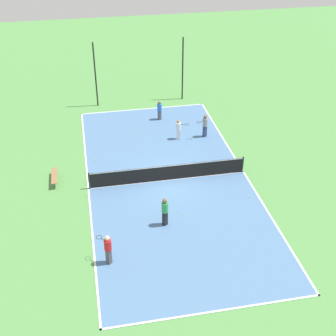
% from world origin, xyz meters
% --- Properties ---
extents(ground_plane, '(80.00, 80.00, 0.00)m').
position_xyz_m(ground_plane, '(0.00, 0.00, 0.00)').
color(ground_plane, '#518E47').
extents(court_surface, '(10.01, 21.30, 0.02)m').
position_xyz_m(court_surface, '(0.00, 0.00, 0.01)').
color(court_surface, '#4C729E').
rests_on(court_surface, ground_plane).
extents(tennis_net, '(9.81, 0.10, 1.11)m').
position_xyz_m(tennis_net, '(0.00, 0.00, 0.58)').
color(tennis_net, black).
rests_on(tennis_net, court_surface).
extents(bench, '(0.36, 1.89, 0.45)m').
position_xyz_m(bench, '(-6.95, 1.22, 0.39)').
color(bench, olive).
rests_on(bench, ground_plane).
extents(player_near_white, '(0.98, 0.50, 1.51)m').
position_xyz_m(player_near_white, '(1.75, 5.12, 0.88)').
color(player_near_white, white).
rests_on(player_near_white, court_surface).
extents(player_far_green, '(0.49, 0.49, 1.74)m').
position_xyz_m(player_far_green, '(-1.00, -4.29, 1.02)').
color(player_far_green, black).
rests_on(player_far_green, court_surface).
extents(player_baseline_gray, '(0.99, 0.69, 1.72)m').
position_xyz_m(player_baseline_gray, '(3.71, 5.10, 1.01)').
color(player_baseline_gray, navy).
rests_on(player_baseline_gray, court_surface).
extents(player_coach_red, '(0.84, 0.94, 1.70)m').
position_xyz_m(player_coach_red, '(-4.26, -6.66, 1.00)').
color(player_coach_red, '#4C4C51').
rests_on(player_coach_red, court_surface).
extents(player_near_blue, '(0.45, 0.45, 1.52)m').
position_xyz_m(player_near_blue, '(0.98, 8.50, 0.88)').
color(player_near_blue, '#4C4C51').
rests_on(player_near_blue, court_surface).
extents(tennis_ball_right_alley, '(0.07, 0.07, 0.07)m').
position_xyz_m(tennis_ball_right_alley, '(-1.67, 6.59, 0.06)').
color(tennis_ball_right_alley, '#CCE033').
rests_on(tennis_ball_right_alley, court_surface).
extents(tennis_ball_midcourt, '(0.07, 0.07, 0.07)m').
position_xyz_m(tennis_ball_midcourt, '(4.43, -2.78, 0.06)').
color(tennis_ball_midcourt, '#CCE033').
rests_on(tennis_ball_midcourt, court_surface).
extents(tennis_ball_near_net, '(0.07, 0.07, 0.07)m').
position_xyz_m(tennis_ball_near_net, '(0.08, -3.65, 0.06)').
color(tennis_ball_near_net, '#CCE033').
rests_on(tennis_ball_near_net, court_surface).
extents(tennis_ball_far_baseline, '(0.07, 0.07, 0.07)m').
position_xyz_m(tennis_ball_far_baseline, '(-4.38, 3.24, 0.06)').
color(tennis_ball_far_baseline, '#CCE033').
rests_on(tennis_ball_far_baseline, court_surface).
extents(fence_post_back_left, '(0.12, 0.12, 5.29)m').
position_xyz_m(fence_post_back_left, '(-3.57, 12.05, 2.65)').
color(fence_post_back_left, black).
rests_on(fence_post_back_left, ground_plane).
extents(fence_post_back_right, '(0.12, 0.12, 5.29)m').
position_xyz_m(fence_post_back_right, '(3.57, 12.05, 2.65)').
color(fence_post_back_right, black).
rests_on(fence_post_back_right, ground_plane).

